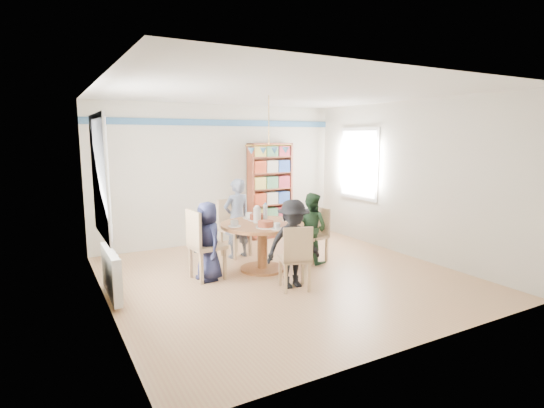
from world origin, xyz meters
TOP-DOWN VIEW (x-y plane):
  - ground at (0.00, 0.00)m, footprint 5.00×5.00m
  - room_shell at (-0.26, 0.87)m, footprint 5.00×5.00m
  - radiator at (-2.42, 0.30)m, footprint 0.12×1.00m
  - dining_table at (-0.15, 0.45)m, footprint 1.30×1.30m
  - chair_left at (-1.14, 0.46)m, footprint 0.50×0.50m
  - chair_right at (0.90, 0.48)m, footprint 0.46×0.46m
  - chair_far at (-0.21, 1.47)m, footprint 0.56×0.56m
  - chair_near at (-0.18, -0.59)m, footprint 0.50×0.50m
  - person_left at (-1.05, 0.42)m, footprint 0.45×0.61m
  - person_right at (0.76, 0.43)m, footprint 0.61×0.69m
  - person_far at (-0.20, 1.30)m, footprint 0.54×0.39m
  - person_near at (-0.13, -0.44)m, footprint 0.83×0.52m
  - bookshelf at (1.03, 2.34)m, footprint 0.93×0.28m
  - tableware at (-0.17, 0.47)m, footprint 1.14×1.14m

SIDE VIEW (x-z plane):
  - ground at x=0.00m, z-range 0.00..0.00m
  - radiator at x=-2.42m, z-range 0.05..0.65m
  - chair_right at x=0.90m, z-range 0.05..0.94m
  - chair_near at x=-0.18m, z-range 0.05..0.95m
  - chair_far at x=-0.21m, z-range 0.05..1.05m
  - dining_table at x=-0.15m, z-range 0.18..0.93m
  - chair_left at x=-1.14m, z-range 0.05..1.09m
  - person_left at x=-1.05m, z-range 0.00..1.16m
  - person_right at x=0.76m, z-range 0.00..1.18m
  - person_near at x=-0.13m, z-range 0.00..1.23m
  - person_far at x=-0.20m, z-range 0.00..1.38m
  - tableware at x=-0.17m, z-range 0.67..0.97m
  - bookshelf at x=1.03m, z-range -0.02..1.94m
  - room_shell at x=-0.26m, z-range -0.85..4.15m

